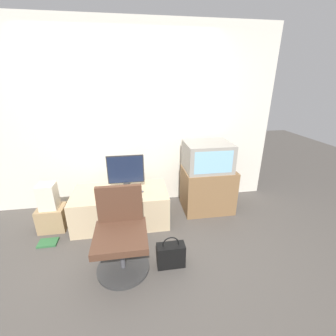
% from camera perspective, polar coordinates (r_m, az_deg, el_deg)
% --- Properties ---
extents(ground_plane, '(12.00, 12.00, 0.00)m').
position_cam_1_polar(ground_plane, '(2.71, -8.81, -21.69)').
color(ground_plane, '#4C4742').
extents(wall_back, '(4.40, 0.05, 2.60)m').
position_cam_1_polar(wall_back, '(3.36, -10.39, 11.80)').
color(wall_back, silver).
rests_on(wall_back, ground_plane).
extents(desk, '(1.25, 0.64, 0.46)m').
position_cam_1_polar(desk, '(3.17, -11.79, -9.59)').
color(desk, '#CCB289').
rests_on(desk, ground_plane).
extents(side_stand, '(0.72, 0.53, 0.64)m').
position_cam_1_polar(side_stand, '(3.42, 9.97, -5.36)').
color(side_stand, olive).
rests_on(side_stand, ground_plane).
extents(main_monitor, '(0.48, 0.18, 0.47)m').
position_cam_1_polar(main_monitor, '(3.03, -10.65, -1.06)').
color(main_monitor, '#2D2D2D').
rests_on(main_monitor, desk).
extents(keyboard, '(0.30, 0.12, 0.01)m').
position_cam_1_polar(keyboard, '(3.01, -10.71, -6.08)').
color(keyboard, silver).
rests_on(keyboard, desk).
extents(mouse, '(0.06, 0.04, 0.03)m').
position_cam_1_polar(mouse, '(2.98, -6.76, -5.96)').
color(mouse, '#4C4C51').
rests_on(mouse, desk).
extents(crt_tv, '(0.64, 0.53, 0.39)m').
position_cam_1_polar(crt_tv, '(3.22, 10.00, 2.94)').
color(crt_tv, gray).
rests_on(crt_tv, side_stand).
extents(office_chair, '(0.54, 0.54, 0.85)m').
position_cam_1_polar(office_chair, '(2.42, -11.83, -16.55)').
color(office_chair, '#333333').
rests_on(office_chair, ground_plane).
extents(cardboard_box_lower, '(0.33, 0.28, 0.32)m').
position_cam_1_polar(cardboard_box_lower, '(3.37, -27.26, -11.24)').
color(cardboard_box_lower, '#A3845B').
rests_on(cardboard_box_lower, ground_plane).
extents(cardboard_box_upper, '(0.21, 0.20, 0.33)m').
position_cam_1_polar(cardboard_box_upper, '(3.22, -28.22, -6.34)').
color(cardboard_box_upper, beige).
rests_on(cardboard_box_upper, cardboard_box_lower).
extents(handbag, '(0.29, 0.13, 0.36)m').
position_cam_1_polar(handbag, '(2.52, 0.73, -21.19)').
color(handbag, black).
rests_on(handbag, ground_plane).
extents(book, '(0.22, 0.16, 0.02)m').
position_cam_1_polar(book, '(3.20, -28.17, -16.37)').
color(book, '#2D6638').
rests_on(book, ground_plane).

